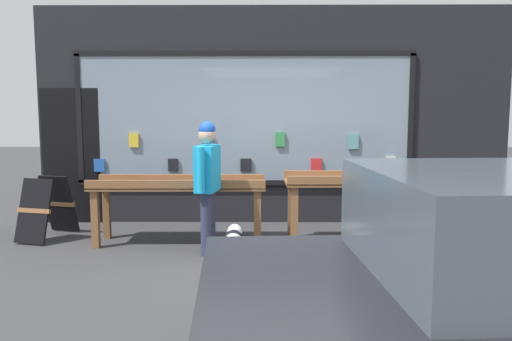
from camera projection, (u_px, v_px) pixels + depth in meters
ground_plane at (277, 267)px, 5.61m from camera, size 40.00×40.00×0.00m
shopfront_facade at (268, 117)px, 7.79m from camera, size 7.29×0.29×3.34m
display_table_left at (179, 191)px, 6.56m from camera, size 2.28×0.69×0.88m
display_table_right at (372, 187)px, 6.54m from camera, size 2.28×0.71×0.94m
person_browsing at (208, 178)px, 6.01m from camera, size 0.29×0.64×1.62m
small_dog at (234, 239)px, 5.79m from camera, size 0.22×0.60×0.40m
sandwich_board_sign at (47, 207)px, 6.84m from camera, size 0.64×0.90×0.84m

